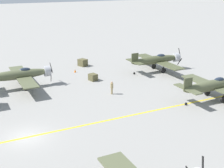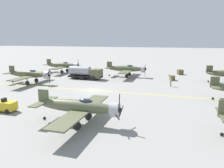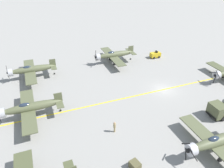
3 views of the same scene
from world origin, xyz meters
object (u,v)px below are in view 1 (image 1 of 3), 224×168
object	(u,v)px
ground_crew_walking	(112,87)
supply_crate_by_tanker	(83,63)
airplane_mid_left	(20,75)
supply_crate_mid_lane	(93,77)
traffic_cone	(75,71)
airplane_far_center	(214,85)
airplane_far_left	(157,60)

from	to	relation	value
ground_crew_walking	supply_crate_by_tanker	distance (m)	16.14
airplane_mid_left	supply_crate_mid_lane	distance (m)	11.15
ground_crew_walking	traffic_cone	distance (m)	12.67
airplane_far_center	traffic_cone	size ratio (longest dim) A/B	21.82
airplane_mid_left	supply_crate_by_tanker	world-z (taller)	airplane_mid_left
airplane_far_left	supply_crate_by_tanker	bearing A→B (deg)	-147.73
airplane_mid_left	airplane_far_center	bearing A→B (deg)	43.16
supply_crate_by_tanker	supply_crate_mid_lane	size ratio (longest dim) A/B	1.19
airplane_far_left	supply_crate_by_tanker	distance (m)	13.84
airplane_far_center	traffic_cone	xyz separation A→B (m)	(-20.53, -12.07, -1.74)
traffic_cone	airplane_far_center	bearing A→B (deg)	30.44
ground_crew_walking	traffic_cone	xyz separation A→B (m)	(-12.62, -0.85, -0.73)
supply_crate_mid_lane	traffic_cone	distance (m)	5.74
airplane_far_center	supply_crate_mid_lane	world-z (taller)	airplane_far_center
airplane_far_left	traffic_cone	world-z (taller)	airplane_far_left
airplane_mid_left	airplane_far_center	world-z (taller)	same
airplane_far_center	ground_crew_walking	xyz separation A→B (m)	(-7.92, -11.21, -1.00)
airplane_far_center	supply_crate_by_tanker	distance (m)	25.72
airplane_far_center	ground_crew_walking	bearing A→B (deg)	-122.34
airplane_far_left	supply_crate_mid_lane	xyz separation A→B (m)	(-0.00, -12.16, -1.48)
supply_crate_by_tanker	ground_crew_walking	bearing A→B (deg)	-6.78
airplane_far_left	supply_crate_by_tanker	size ratio (longest dim) A/B	7.87
airplane_far_left	airplane_far_center	size ratio (longest dim) A/B	1.00
traffic_cone	airplane_mid_left	bearing A→B (deg)	-67.29
airplane_far_center	ground_crew_walking	world-z (taller)	airplane_far_center
supply_crate_mid_lane	supply_crate_by_tanker	bearing A→B (deg)	168.81
supply_crate_by_tanker	traffic_cone	distance (m)	4.39
airplane_far_left	airplane_mid_left	world-z (taller)	airplane_far_left
airplane_far_center	ground_crew_walking	distance (m)	13.76
airplane_far_center	ground_crew_walking	size ratio (longest dim) A/B	6.50
airplane_mid_left	ground_crew_walking	bearing A→B (deg)	41.83
airplane_far_left	ground_crew_walking	size ratio (longest dim) A/B	6.50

